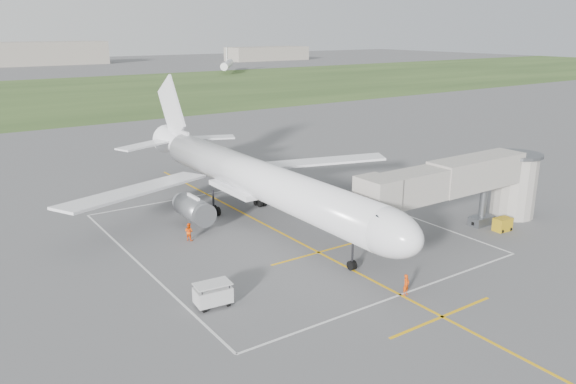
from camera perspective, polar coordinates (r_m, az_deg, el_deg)
ground at (r=57.79m, az=-2.93°, el=-3.02°), size 700.00×700.00×0.00m
grass_strip at (r=179.83m, az=-25.52°, el=8.68°), size 700.00×120.00×0.02m
apron_markings at (r=53.21m, az=0.37°, el=-4.73°), size 28.20×60.00×0.01m
airliner at (r=57.10m, az=-3.39°, el=1.35°), size 38.93×46.75×13.52m
jet_bridge at (r=56.97m, az=18.05°, el=0.89°), size 23.40×5.00×7.20m
gpu_unit at (r=58.88m, az=20.96°, el=-3.09°), size 1.80×1.33×1.30m
baggage_cart at (r=40.90m, az=-7.64°, el=-10.28°), size 2.69×1.77×1.78m
ramp_worker_nose at (r=43.11m, az=11.92°, el=-9.20°), size 0.65×0.49×1.62m
ramp_worker_wing at (r=53.30m, az=-10.03°, el=-3.99°), size 0.96×1.03×1.69m
distant_aircraft at (r=222.49m, az=-23.84°, el=10.99°), size 172.48×44.09×8.85m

